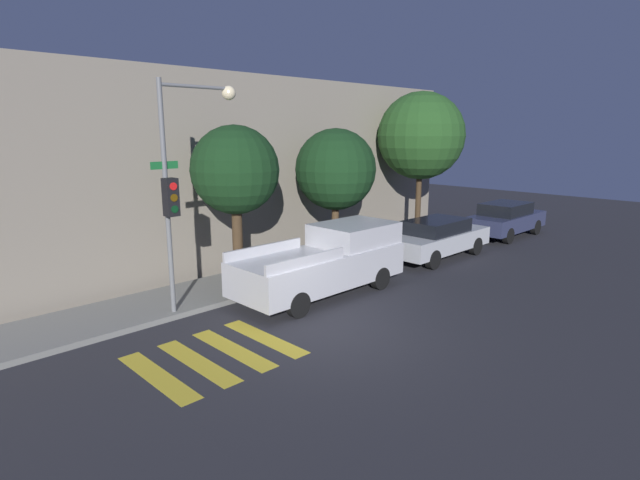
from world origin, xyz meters
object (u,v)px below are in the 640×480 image
(tree_far_end, at_px, (421,136))
(sedan_middle, at_px, (506,219))
(tree_near_corner, at_px, (235,171))
(pickup_truck, at_px, (327,261))
(sedan_near_corner, at_px, (437,237))
(traffic_light_pole, at_px, (183,170))
(tree_midblock, at_px, (336,170))

(tree_far_end, bearing_deg, sedan_middle, -31.42)
(sedan_middle, height_order, tree_near_corner, tree_near_corner)
(pickup_truck, distance_m, sedan_near_corner, 5.72)
(traffic_light_pole, height_order, sedan_near_corner, traffic_light_pole)
(tree_far_end, bearing_deg, tree_midblock, 180.00)
(pickup_truck, relative_size, tree_far_end, 0.85)
(sedan_middle, height_order, tree_midblock, tree_midblock)
(sedan_middle, xyz_separation_m, tree_far_end, (-3.58, 2.18, 3.58))
(sedan_near_corner, bearing_deg, pickup_truck, 180.00)
(traffic_light_pole, bearing_deg, tree_far_end, 4.62)
(pickup_truck, bearing_deg, sedan_near_corner, 0.00)
(sedan_near_corner, distance_m, tree_far_end, 4.62)
(traffic_light_pole, bearing_deg, pickup_truck, -19.08)
(pickup_truck, bearing_deg, sedan_middle, 0.00)
(sedan_middle, distance_m, tree_midblock, 9.20)
(traffic_light_pole, height_order, tree_far_end, tree_far_end)
(sedan_near_corner, xyz_separation_m, sedan_middle, (5.47, 0.00, 0.02))
(tree_midblock, bearing_deg, sedan_middle, -14.28)
(traffic_light_pole, distance_m, tree_far_end, 11.36)
(tree_near_corner, relative_size, tree_far_end, 0.78)
(sedan_near_corner, bearing_deg, tree_midblock, 144.92)
(sedan_near_corner, xyz_separation_m, tree_midblock, (-3.11, 2.18, 2.50))
(traffic_light_pole, xyz_separation_m, tree_midblock, (6.29, 0.91, -0.38))
(sedan_near_corner, relative_size, tree_near_corner, 0.97)
(pickup_truck, distance_m, tree_far_end, 8.63)
(traffic_light_pole, relative_size, sedan_near_corner, 1.25)
(sedan_near_corner, height_order, tree_near_corner, tree_near_corner)
(traffic_light_pole, bearing_deg, sedan_near_corner, -7.71)
(traffic_light_pole, xyz_separation_m, pickup_truck, (3.68, -1.27, -2.70))
(sedan_middle, distance_m, tree_far_end, 5.51)
(sedan_middle, relative_size, tree_midblock, 0.93)
(sedan_middle, bearing_deg, pickup_truck, 180.00)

